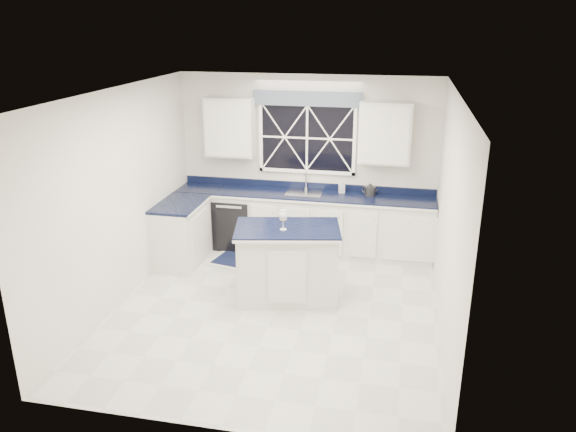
% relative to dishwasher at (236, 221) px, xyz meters
% --- Properties ---
extents(ground, '(4.50, 4.50, 0.00)m').
position_rel_dishwasher_xyz_m(ground, '(1.10, -1.95, -0.41)').
color(ground, silver).
rests_on(ground, ground).
extents(back_wall, '(4.00, 0.10, 2.70)m').
position_rel_dishwasher_xyz_m(back_wall, '(1.10, 0.30, 0.94)').
color(back_wall, beige).
rests_on(back_wall, ground).
extents(base_cabinets, '(3.99, 1.60, 0.90)m').
position_rel_dishwasher_xyz_m(base_cabinets, '(0.77, -0.17, 0.04)').
color(base_cabinets, silver).
rests_on(base_cabinets, ground).
extents(countertop, '(3.98, 0.64, 0.04)m').
position_rel_dishwasher_xyz_m(countertop, '(1.10, 0.00, 0.51)').
color(countertop, black).
rests_on(countertop, base_cabinets).
extents(dishwasher, '(0.60, 0.58, 0.82)m').
position_rel_dishwasher_xyz_m(dishwasher, '(0.00, 0.00, 0.00)').
color(dishwasher, black).
rests_on(dishwasher, ground).
extents(window, '(1.65, 0.09, 1.26)m').
position_rel_dishwasher_xyz_m(window, '(1.10, 0.25, 1.42)').
color(window, black).
rests_on(window, ground).
extents(upper_cabinets, '(3.10, 0.34, 0.90)m').
position_rel_dishwasher_xyz_m(upper_cabinets, '(1.10, 0.13, 1.49)').
color(upper_cabinets, silver).
rests_on(upper_cabinets, ground).
extents(faucet, '(0.05, 0.20, 0.30)m').
position_rel_dishwasher_xyz_m(faucet, '(1.10, 0.19, 0.69)').
color(faucet, '#B5B5B7').
rests_on(faucet, countertop).
extents(island, '(1.45, 1.04, 0.98)m').
position_rel_dishwasher_xyz_m(island, '(1.18, -1.60, 0.08)').
color(island, silver).
rests_on(island, ground).
extents(rug, '(1.40, 1.02, 0.02)m').
position_rel_dishwasher_xyz_m(rug, '(0.44, -0.60, -0.40)').
color(rug, beige).
rests_on(rug, ground).
extents(kettle, '(0.26, 0.22, 0.19)m').
position_rel_dishwasher_xyz_m(kettle, '(2.10, 0.11, 0.62)').
color(kettle, '#2B2B2E').
rests_on(kettle, countertop).
extents(wine_glass, '(0.11, 0.11, 0.26)m').
position_rel_dishwasher_xyz_m(wine_glass, '(1.14, -1.68, 0.75)').
color(wine_glass, silver).
rests_on(wine_glass, island).
extents(soap_bottle, '(0.11, 0.11, 0.20)m').
position_rel_dishwasher_xyz_m(soap_bottle, '(1.66, 0.16, 0.63)').
color(soap_bottle, silver).
rests_on(soap_bottle, countertop).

